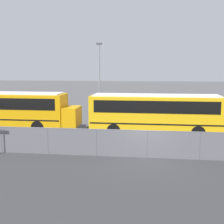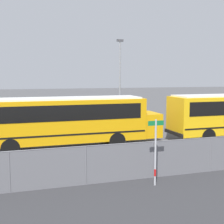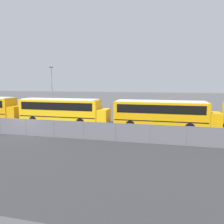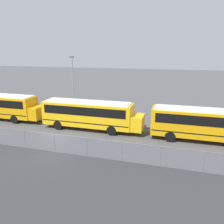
# 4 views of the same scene
# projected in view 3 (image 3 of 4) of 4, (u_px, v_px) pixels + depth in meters

# --- Properties ---
(ground_plane) EXTENTS (200.00, 200.00, 0.00)m
(ground_plane) POSITION_uv_depth(u_px,v_px,m) (27.00, 135.00, 21.97)
(ground_plane) COLOR #4C4C4F
(fence) EXTENTS (98.06, 0.07, 1.69)m
(fence) POSITION_uv_depth(u_px,v_px,m) (26.00, 127.00, 21.85)
(fence) COLOR #9EA0A5
(fence) RESTS_ON ground_plane
(school_bus_3) EXTENTS (11.61, 2.48, 3.25)m
(school_bus_3) POSITION_uv_depth(u_px,v_px,m) (62.00, 109.00, 27.63)
(school_bus_3) COLOR yellow
(school_bus_3) RESTS_ON ground_plane
(school_bus_4) EXTENTS (11.61, 2.48, 3.25)m
(school_bus_4) POSITION_uv_depth(u_px,v_px,m) (162.00, 112.00, 24.65)
(school_bus_4) COLOR orange
(school_bus_4) RESTS_ON ground_plane
(light_pole) EXTENTS (0.60, 0.24, 7.94)m
(light_pole) POSITION_uv_depth(u_px,v_px,m) (52.00, 88.00, 37.36)
(light_pole) COLOR gray
(light_pole) RESTS_ON ground_plane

